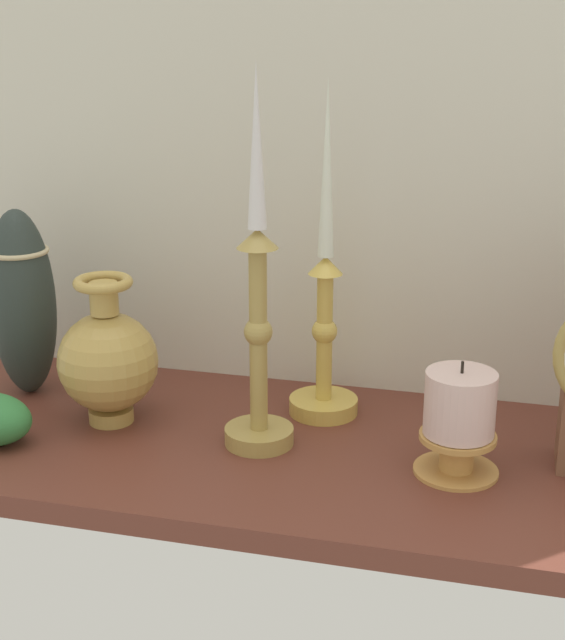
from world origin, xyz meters
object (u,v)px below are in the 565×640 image
object	(u,v)px
pillar_candle_front	(459,420)
tall_ceramic_vase	(22,302)
candlestick_tall_center	(258,323)
candlestick_tall_left	(325,322)
brass_vase_bulbous	(108,359)

from	to	relation	value
pillar_candle_front	tall_ceramic_vase	xyz separation A→B (cm)	(-52.14, 8.34, 5.66)
candlestick_tall_center	pillar_candle_front	distance (cm)	22.56
candlestick_tall_center	pillar_candle_front	xyz separation A→B (cm)	(21.08, -1.48, -7.90)
candlestick_tall_center	tall_ceramic_vase	xyz separation A→B (cm)	(-31.06, 6.87, -2.24)
tall_ceramic_vase	candlestick_tall_left	bearing A→B (deg)	4.37
candlestick_tall_left	tall_ceramic_vase	bearing A→B (deg)	-175.63
brass_vase_bulbous	candlestick_tall_left	bearing A→B (deg)	19.99
candlestick_tall_left	pillar_candle_front	xyz separation A→B (cm)	(16.05, -11.10, -5.30)
tall_ceramic_vase	pillar_candle_front	bearing A→B (deg)	-9.09
brass_vase_bulbous	tall_ceramic_vase	world-z (taller)	tall_ceramic_vase
candlestick_tall_left	candlestick_tall_center	distance (cm)	11.17
brass_vase_bulbous	pillar_candle_front	size ratio (longest dim) A/B	1.42
candlestick_tall_left	tall_ceramic_vase	xyz separation A→B (cm)	(-36.09, -2.76, 0.36)
candlestick_tall_left	pillar_candle_front	size ratio (longest dim) A/B	3.17
candlestick_tall_center	brass_vase_bulbous	distance (cm)	18.92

